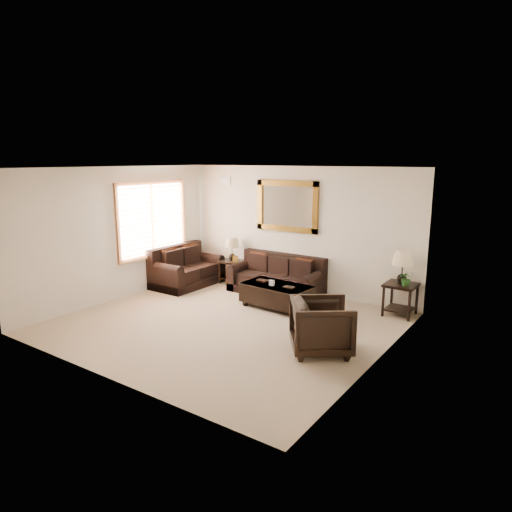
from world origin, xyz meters
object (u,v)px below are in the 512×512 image
Objects in this scene: end_table_left at (232,253)px; coffee_table at (277,293)px; armchair at (322,324)px; sofa at (277,280)px; end_table_right at (402,274)px; loveseat at (185,271)px.

end_table_left is 2.10m from coffee_table.
coffee_table is 2.17m from armchair.
coffee_table is (0.51, -0.84, -0.01)m from sofa.
armchair is at bearing -101.08° from end_table_right.
loveseat is at bearing -171.32° from end_table_right.
sofa is 2.18m from loveseat.
loveseat is at bearing 179.55° from coffee_table.
sofa is 1.87× the size of end_table_left.
loveseat is 1.48× the size of end_table_left.
armchair is at bearing -110.49° from loveseat.
end_table_right reaches higher than sofa.
loveseat is 1.31× the size of end_table_right.
end_table_right is (2.63, 0.08, 0.50)m from sofa.
end_table_right is 1.38× the size of armchair.
end_table_left is (-1.30, 0.11, 0.40)m from sofa.
sofa is at bearing 125.54° from coffee_table.
end_table_right is at bearing 27.62° from coffee_table.
armchair is (2.18, -2.23, 0.14)m from sofa.
end_table_left reaches higher than sofa.
loveseat reaches higher than coffee_table.
loveseat is at bearing -136.08° from end_table_left.
coffee_table is (-2.11, -0.92, -0.51)m from end_table_right.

